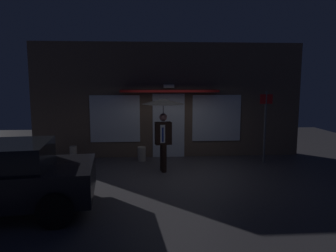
{
  "coord_description": "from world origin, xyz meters",
  "views": [
    {
      "loc": [
        -0.71,
        -8.47,
        2.55
      ],
      "look_at": [
        -0.14,
        0.38,
        1.33
      ],
      "focal_mm": 33.39,
      "sensor_mm": 36.0,
      "label": 1
    }
  ],
  "objects": [
    {
      "name": "ground_plane",
      "position": [
        0.0,
        0.0,
        0.0
      ],
      "size": [
        18.0,
        18.0,
        0.0
      ],
      "primitive_type": "plane",
      "color": "#423F44"
    },
    {
      "name": "building_facade",
      "position": [
        -0.0,
        2.34,
        1.95
      ],
      "size": [
        9.25,
        1.0,
        3.92
      ],
      "color": "brown",
      "rests_on": "ground"
    },
    {
      "name": "person_with_umbrella",
      "position": [
        -0.27,
        0.38,
        1.67
      ],
      "size": [
        1.23,
        1.23,
        2.12
      ],
      "rotation": [
        0.0,
        0.0,
        0.17
      ],
      "color": "black",
      "rests_on": "ground"
    },
    {
      "name": "street_sign_post",
      "position": [
        3.01,
        1.16,
        1.31
      ],
      "size": [
        0.4,
        0.07,
        2.31
      ],
      "color": "#595B60",
      "rests_on": "ground"
    },
    {
      "name": "sidewalk_bollard",
      "position": [
        -0.93,
        1.64,
        0.24
      ],
      "size": [
        0.27,
        0.27,
        0.47
      ],
      "primitive_type": "cylinder",
      "color": "#B2A899",
      "rests_on": "ground"
    },
    {
      "name": "sidewalk_bollard_2",
      "position": [
        -3.09,
        1.42,
        0.28
      ],
      "size": [
        0.22,
        0.22,
        0.57
      ],
      "primitive_type": "cylinder",
      "color": "#B2A899",
      "rests_on": "ground"
    }
  ]
}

